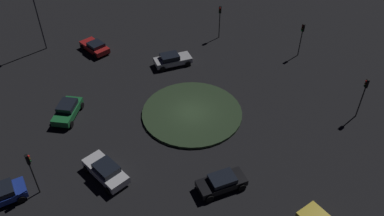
% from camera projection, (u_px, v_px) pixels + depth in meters
% --- Properties ---
extents(ground_plane, '(118.84, 118.84, 0.00)m').
position_uv_depth(ground_plane, '(192.00, 114.00, 39.82)').
color(ground_plane, black).
extents(roundabout_island, '(10.02, 10.02, 0.26)m').
position_uv_depth(roundabout_island, '(192.00, 113.00, 39.74)').
color(roundabout_island, '#2D4228').
rests_on(roundabout_island, ground_plane).
extents(car_black, '(4.37, 3.09, 1.34)m').
position_uv_depth(car_black, '(222.00, 182.00, 32.19)').
color(car_black, black).
rests_on(car_black, ground_plane).
extents(car_silver, '(4.63, 3.30, 1.45)m').
position_uv_depth(car_silver, '(172.00, 59.00, 46.07)').
color(car_silver, silver).
rests_on(car_silver, ground_plane).
extents(car_green, '(4.23, 3.86, 1.51)m').
position_uv_depth(car_green, '(67.00, 110.00, 39.05)').
color(car_green, '#1E7238').
rests_on(car_green, ground_plane).
extents(car_red, '(2.08, 4.01, 1.32)m').
position_uv_depth(car_red, '(95.00, 47.00, 48.38)').
color(car_red, red).
rests_on(car_red, ground_plane).
extents(car_white, '(2.07, 4.44, 1.54)m').
position_uv_depth(car_white, '(106.00, 171.00, 33.05)').
color(car_white, white).
rests_on(car_white, ground_plane).
extents(traffic_light_east, '(0.36, 0.31, 4.16)m').
position_uv_depth(traffic_light_east, '(302.00, 34.00, 46.27)').
color(traffic_light_east, '#2D2D2D').
rests_on(traffic_light_east, ground_plane).
extents(traffic_light_west, '(0.37, 0.32, 4.32)m').
position_uv_depth(traffic_light_west, '(31.00, 167.00, 30.37)').
color(traffic_light_west, '#2D2D2D').
rests_on(traffic_light_west, ground_plane).
extents(traffic_light_northeast, '(0.40, 0.37, 4.35)m').
position_uv_depth(traffic_light_northeast, '(220.00, 16.00, 49.45)').
color(traffic_light_northeast, '#2D2D2D').
rests_on(traffic_light_northeast, ground_plane).
extents(traffic_light_southeast, '(0.39, 0.39, 4.47)m').
position_uv_depth(traffic_light_southeast, '(364.00, 91.00, 37.53)').
color(traffic_light_southeast, '#2D2D2D').
rests_on(traffic_light_southeast, ground_plane).
extents(streetlamp_north, '(0.58, 0.58, 9.45)m').
position_uv_depth(streetlamp_north, '(34.00, 0.00, 45.32)').
color(streetlamp_north, '#4C4C51').
rests_on(streetlamp_north, ground_plane).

